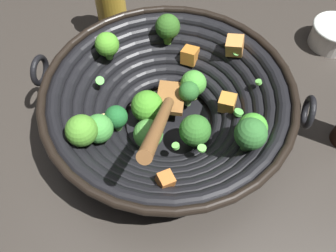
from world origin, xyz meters
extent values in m
plane|color=#332D28|center=(0.00, 0.00, 0.00)|extent=(4.00, 4.00, 0.00)
cylinder|color=black|center=(0.00, 0.00, 0.01)|extent=(0.15, 0.15, 0.01)
torus|color=black|center=(0.00, 0.00, 0.02)|extent=(0.21, 0.21, 0.03)
torus|color=black|center=(0.00, 0.00, 0.03)|extent=(0.24, 0.24, 0.03)
torus|color=black|center=(0.00, 0.00, 0.04)|extent=(0.28, 0.28, 0.03)
torus|color=black|center=(0.00, 0.00, 0.06)|extent=(0.31, 0.31, 0.03)
torus|color=black|center=(0.00, 0.00, 0.07)|extent=(0.34, 0.34, 0.03)
torus|color=black|center=(0.00, 0.00, 0.08)|extent=(0.37, 0.37, 0.03)
torus|color=black|center=(0.00, 0.00, 0.09)|extent=(0.40, 0.40, 0.03)
torus|color=black|center=(0.00, 0.00, 0.10)|extent=(0.42, 0.42, 0.01)
torus|color=black|center=(-0.08, 0.21, 0.10)|extent=(0.05, 0.03, 0.05)
torus|color=black|center=(0.08, -0.21, 0.10)|extent=(0.05, 0.03, 0.05)
cylinder|color=#72B95D|center=(-0.01, 0.15, 0.07)|extent=(0.02, 0.02, 0.02)
sphere|color=green|center=(-0.01, 0.15, 0.10)|extent=(0.05, 0.05, 0.05)
cylinder|color=#7AA43D|center=(0.11, -0.06, 0.07)|extent=(0.02, 0.02, 0.02)
sphere|color=green|center=(0.11, -0.06, 0.09)|extent=(0.05, 0.05, 0.05)
cylinder|color=#60944C|center=(-0.05, 0.01, 0.03)|extent=(0.02, 0.02, 0.02)
sphere|color=#2A6328|center=(-0.05, 0.01, 0.06)|extent=(0.04, 0.04, 0.04)
cylinder|color=#5AA244|center=(0.07, -0.06, 0.04)|extent=(0.02, 0.03, 0.02)
sphere|color=#1D602A|center=(0.07, -0.06, 0.07)|extent=(0.04, 0.04, 0.04)
cylinder|color=#66A942|center=(-0.03, -0.14, 0.09)|extent=(0.02, 0.02, 0.02)
sphere|color=#52A12B|center=(-0.03, -0.14, 0.11)|extent=(0.04, 0.04, 0.04)
cylinder|color=#669E36|center=(-0.13, -0.08, 0.08)|extent=(0.02, 0.02, 0.02)
sphere|color=#2E5F1F|center=(-0.13, -0.08, 0.11)|extent=(0.05, 0.05, 0.05)
cylinder|color=#57A241|center=(0.01, -0.04, 0.02)|extent=(0.03, 0.04, 0.02)
sphere|color=#479828|center=(0.01, -0.04, 0.05)|extent=(0.06, 0.06, 0.06)
cylinder|color=#5B984E|center=(0.02, 0.06, 0.03)|extent=(0.03, 0.02, 0.02)
sphere|color=#306E27|center=(0.02, 0.06, 0.06)|extent=(0.05, 0.05, 0.05)
cylinder|color=#5EA137|center=(0.06, 0.00, 0.03)|extent=(0.03, 0.03, 0.02)
sphere|color=#519E3F|center=(0.06, 0.00, 0.06)|extent=(0.05, 0.05, 0.05)
cylinder|color=#6F9C44|center=(0.14, -0.07, 0.08)|extent=(0.03, 0.03, 0.02)
sphere|color=#51972E|center=(0.14, -0.07, 0.11)|extent=(0.05, 0.05, 0.05)
cylinder|color=#7AB13A|center=(-0.08, 0.01, 0.02)|extent=(0.03, 0.03, 0.02)
sphere|color=green|center=(-0.08, 0.01, 0.05)|extent=(0.05, 0.05, 0.05)
cylinder|color=#59944A|center=(0.02, 0.15, 0.09)|extent=(0.03, 0.03, 0.02)
sphere|color=#306C2F|center=(0.02, 0.15, 0.12)|extent=(0.05, 0.05, 0.05)
cube|color=#C5752B|center=(-0.12, -0.03, 0.06)|extent=(0.03, 0.03, 0.03)
cube|color=#D78D47|center=(-0.15, 0.05, 0.10)|extent=(0.04, 0.04, 0.04)
cube|color=#C06A2D|center=(0.13, 0.08, 0.09)|extent=(0.03, 0.03, 0.03)
cube|color=orange|center=(0.13, -0.07, 0.09)|extent=(0.04, 0.04, 0.03)
cube|color=#D4B96A|center=(0.09, -0.07, 0.06)|extent=(0.03, 0.04, 0.03)
cube|color=#C78533|center=(-0.06, 0.08, 0.06)|extent=(0.03, 0.03, 0.03)
cylinder|color=#6BC651|center=(-0.14, 0.05, 0.10)|extent=(0.02, 0.02, 0.01)
cylinder|color=#6BC651|center=(-0.13, -0.08, 0.08)|extent=(0.02, 0.02, 0.01)
cylinder|color=#6BC651|center=(0.06, 0.05, 0.05)|extent=(0.01, 0.01, 0.01)
cylinder|color=#6BC651|center=(-0.10, 0.12, 0.09)|extent=(0.01, 0.01, 0.01)
cylinder|color=#56B247|center=(0.03, -0.12, 0.09)|extent=(0.02, 0.02, 0.01)
cylinder|color=#56B247|center=(-0.05, 0.11, 0.06)|extent=(0.02, 0.02, 0.01)
cylinder|color=#6BC651|center=(0.05, 0.09, 0.07)|extent=(0.01, 0.01, 0.01)
cube|color=brown|center=(-0.03, -0.01, 0.04)|extent=(0.08, 0.07, 0.01)
cylinder|color=brown|center=(0.08, 0.04, 0.14)|extent=(0.20, 0.10, 0.17)
cylinder|color=gold|center=(-0.15, -0.23, 0.07)|extent=(0.06, 0.06, 0.14)
cylinder|color=silver|center=(-0.37, 0.19, 0.02)|extent=(0.09, 0.09, 0.05)
cylinder|color=#99D166|center=(-0.38, 0.17, 0.03)|extent=(0.02, 0.02, 0.01)
cylinder|color=#56B247|center=(-0.36, 0.18, 0.03)|extent=(0.02, 0.02, 0.01)
camera|label=1|loc=(0.31, 0.19, 0.54)|focal=37.30mm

